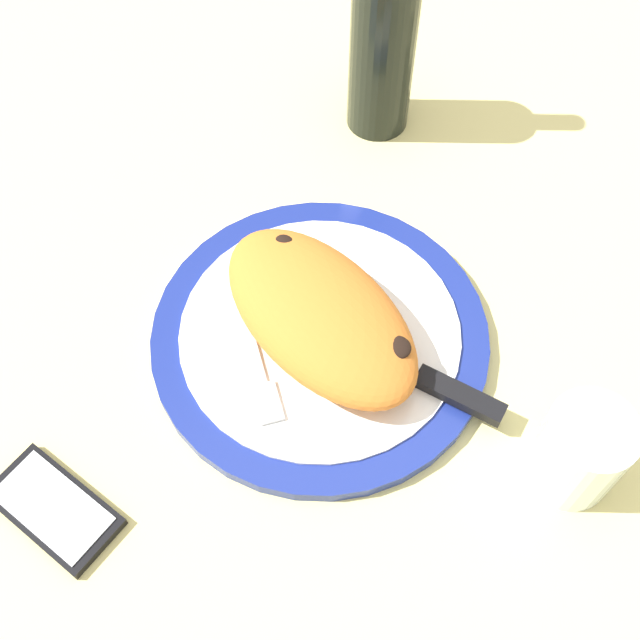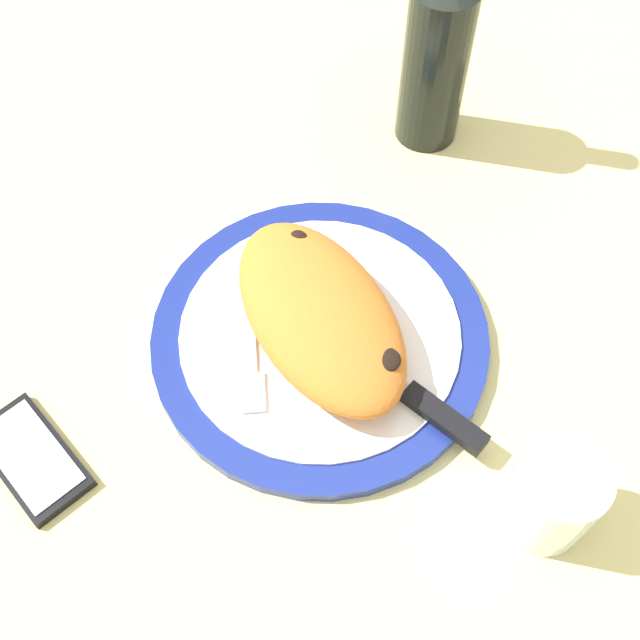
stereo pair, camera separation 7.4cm
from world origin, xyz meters
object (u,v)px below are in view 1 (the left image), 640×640
smartphone (54,508)px  water_glass (578,454)px  calzone (320,314)px  plate (320,336)px  wine_bottle (383,42)px  fork (255,355)px  knife (424,379)px

smartphone → water_glass: 45.04cm
smartphone → calzone: bearing=100.6°
plate → water_glass: (21.68, 13.76, 3.12)cm
smartphone → wine_bottle: size_ratio=0.46×
calzone → wine_bottle: (-24.23, 19.25, 6.28)cm
fork → smartphone: size_ratio=1.35×
fork → water_glass: (21.89, 20.45, 1.97)cm
calzone → fork: 7.28cm
knife → smartphone: (-3.80, -34.30, -1.73)cm
calzone → wine_bottle: size_ratio=0.89×
plate → smartphone: (5.29, -28.05, -0.31)cm
calzone → wine_bottle: 31.58cm
water_glass → plate: bearing=-147.6°
knife → water_glass: water_glass is taller
knife → smartphone: 34.56cm
calzone → wine_bottle: bearing=141.5°
plate → knife: bearing=34.5°
calzone → knife: calzone is taller
water_glass → wine_bottle: size_ratio=0.32×
calzone → knife: 11.28cm
plate → water_glass: size_ratio=3.56×
smartphone → wine_bottle: bearing=121.9°
fork → calzone: bearing=88.0°
knife → water_glass: 14.76cm
plate → knife: knife is taller
knife → water_glass: (12.60, 7.50, 1.69)cm
knife → wine_bottle: size_ratio=0.69×
wine_bottle → plate: bearing=-38.5°
plate → wine_bottle: wine_bottle is taller
water_glass → wine_bottle: bearing=173.1°
plate → water_glass: water_glass is taller
smartphone → wine_bottle: (-29.49, 47.32, 10.53)cm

